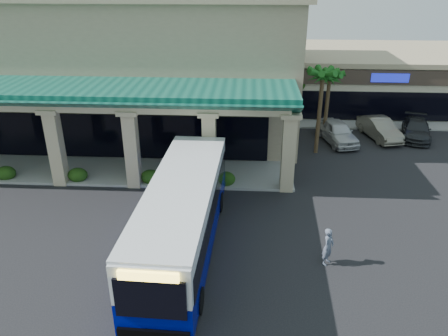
# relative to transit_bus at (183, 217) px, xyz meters

# --- Properties ---
(ground) EXTENTS (110.00, 110.00, 0.00)m
(ground) POSITION_rel_transit_bus_xyz_m (-0.85, 1.00, -1.71)
(ground) COLOR black
(main_building) EXTENTS (30.80, 14.80, 11.35)m
(main_building) POSITION_rel_transit_bus_xyz_m (-8.85, 17.00, 3.97)
(main_building) COLOR tan
(main_building) RESTS_ON ground
(arcade) EXTENTS (30.00, 6.20, 5.70)m
(arcade) POSITION_rel_transit_bus_xyz_m (-8.85, 7.80, 1.14)
(arcade) COLOR #0C493D
(arcade) RESTS_ON ground
(strip_mall) EXTENTS (22.50, 12.50, 4.90)m
(strip_mall) POSITION_rel_transit_bus_xyz_m (17.15, 25.00, 0.74)
(strip_mall) COLOR beige
(strip_mall) RESTS_ON ground
(palm_0) EXTENTS (2.40, 2.40, 6.60)m
(palm_0) POSITION_rel_transit_bus_xyz_m (7.65, 12.00, 1.59)
(palm_0) COLOR #175617
(palm_0) RESTS_ON ground
(palm_1) EXTENTS (2.40, 2.40, 5.80)m
(palm_1) POSITION_rel_transit_bus_xyz_m (8.65, 15.00, 1.19)
(palm_1) COLOR #175617
(palm_1) RESTS_ON ground
(broadleaf_tree) EXTENTS (2.60, 2.60, 4.81)m
(broadleaf_tree) POSITION_rel_transit_bus_xyz_m (6.65, 20.00, 0.70)
(broadleaf_tree) COLOR #1A3A0D
(broadleaf_tree) RESTS_ON ground
(transit_bus) EXTENTS (3.29, 12.33, 3.42)m
(transit_bus) POSITION_rel_transit_bus_xyz_m (0.00, 0.00, 0.00)
(transit_bus) COLOR #00088A
(transit_bus) RESTS_ON ground
(pedestrian) EXTENTS (0.71, 0.77, 1.77)m
(pedestrian) POSITION_rel_transit_bus_xyz_m (6.46, -0.75, -0.83)
(pedestrian) COLOR #515B6E
(pedestrian) RESTS_ON ground
(car_silver) EXTENTS (2.95, 5.01, 1.60)m
(car_silver) POSITION_rel_transit_bus_xyz_m (9.46, 14.15, -0.91)
(car_silver) COLOR silver
(car_silver) RESTS_ON ground
(car_white) EXTENTS (2.69, 4.88, 1.53)m
(car_white) POSITION_rel_transit_bus_xyz_m (12.82, 15.17, -0.95)
(car_white) COLOR slate
(car_white) RESTS_ON ground
(car_red) EXTENTS (3.13, 5.10, 1.38)m
(car_red) POSITION_rel_transit_bus_xyz_m (15.65, 15.38, -1.02)
(car_red) COLOR #26282B
(car_red) RESTS_ON ground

